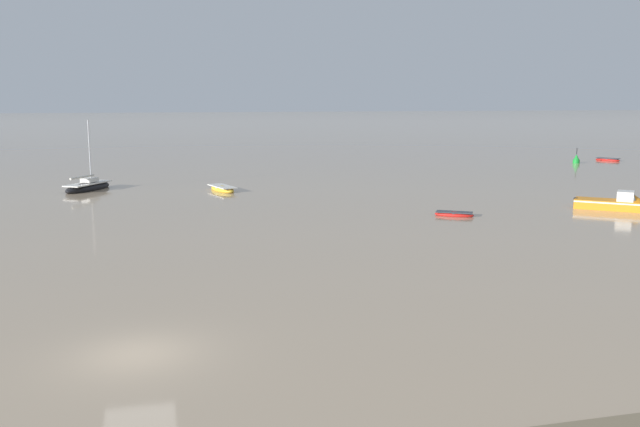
{
  "coord_description": "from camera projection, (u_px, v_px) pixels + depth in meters",
  "views": [
    {
      "loc": [
        0.67,
        -23.77,
        8.9
      ],
      "look_at": [
        13.0,
        25.48,
        0.29
      ],
      "focal_mm": 38.55,
      "sensor_mm": 36.0,
      "label": 1
    }
  ],
  "objects": [
    {
      "name": "rowboat_moored_5",
      "position": [
        608.0,
        160.0,
        97.54
      ],
      "size": [
        2.79,
        3.53,
        0.54
      ],
      "rotation": [
        0.0,
        0.0,
        5.26
      ],
      "color": "red",
      "rests_on": "ground"
    },
    {
      "name": "motorboat_moored_3",
      "position": [
        621.0,
        206.0,
        54.89
      ],
      "size": [
        5.97,
        5.46,
        2.29
      ],
      "rotation": [
        0.0,
        0.0,
        5.59
      ],
      "color": "orange",
      "rests_on": "ground"
    },
    {
      "name": "ground_plane",
      "position": [
        137.0,
        354.0,
        24.06
      ],
      "size": [
        800.0,
        800.0,
        0.0
      ],
      "primitive_type": "plane",
      "color": "tan"
    },
    {
      "name": "rowboat_moored_0",
      "position": [
        454.0,
        214.0,
        52.1
      ],
      "size": [
        3.04,
        2.42,
        0.47
      ],
      "rotation": [
        0.0,
        0.0,
        2.58
      ],
      "color": "red",
      "rests_on": "ground"
    },
    {
      "name": "channel_buoy",
      "position": [
        576.0,
        160.0,
        93.69
      ],
      "size": [
        0.9,
        0.9,
        2.3
      ],
      "color": "#198C2D",
      "rests_on": "ground"
    },
    {
      "name": "rowboat_moored_2",
      "position": [
        222.0,
        189.0,
        66.09
      ],
      "size": [
        2.7,
        4.59,
        0.69
      ],
      "rotation": [
        0.0,
        0.0,
        1.87
      ],
      "color": "gold",
      "rests_on": "ground"
    },
    {
      "name": "sailboat_moored_0",
      "position": [
        88.0,
        187.0,
        66.63
      ],
      "size": [
        5.01,
        6.39,
        7.07
      ],
      "rotation": [
        0.0,
        0.0,
        1.01
      ],
      "color": "black",
      "rests_on": "ground"
    }
  ]
}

